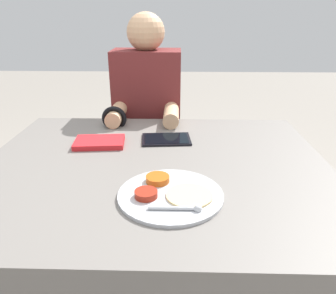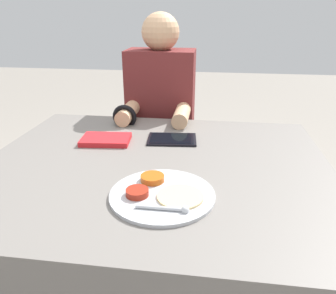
# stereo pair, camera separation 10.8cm
# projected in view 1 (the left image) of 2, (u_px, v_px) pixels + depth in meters

# --- Properties ---
(dining_table) EXTENTS (1.18, 0.98, 0.74)m
(dining_table) POSITION_uv_depth(u_px,v_px,m) (156.00, 251.00, 1.24)
(dining_table) COLOR slate
(dining_table) RESTS_ON ground_plane
(thali_tray) EXTENTS (0.29, 0.29, 0.03)m
(thali_tray) POSITION_uv_depth(u_px,v_px,m) (170.00, 194.00, 0.91)
(thali_tray) COLOR #B7BABF
(thali_tray) RESTS_ON dining_table
(red_notebook) EXTENTS (0.20, 0.14, 0.02)m
(red_notebook) POSITION_uv_depth(u_px,v_px,m) (100.00, 143.00, 1.25)
(red_notebook) COLOR silver
(red_notebook) RESTS_ON dining_table
(tablet_device) EXTENTS (0.20, 0.15, 0.01)m
(tablet_device) POSITION_uv_depth(u_px,v_px,m) (166.00, 139.00, 1.30)
(tablet_device) COLOR black
(tablet_device) RESTS_ON dining_table
(person_diner) EXTENTS (0.35, 0.41, 1.21)m
(person_diner) POSITION_uv_depth(u_px,v_px,m) (148.00, 140.00, 1.75)
(person_diner) COLOR black
(person_diner) RESTS_ON ground_plane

